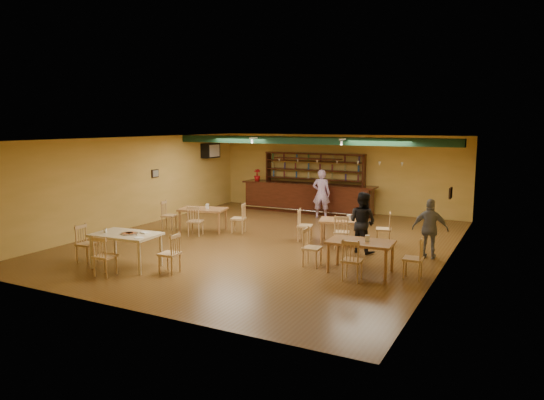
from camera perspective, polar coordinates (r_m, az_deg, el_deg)
The scene contains 22 objects.
floor at distance 14.87m, azimuth -0.54°, elevation -4.73°, with size 12.00×12.00×0.00m, color brown.
ceiling_beam at distance 17.00m, azimuth 3.89°, elevation 6.70°, with size 10.00×0.30×0.25m, color black.
track_rail_left at distance 18.32m, azimuth -0.55°, elevation 7.07°, with size 0.05×2.50×0.05m, color silver.
track_rail_right at distance 17.06m, azimuth 9.05°, elevation 6.85°, with size 0.05×2.50×0.05m, color silver.
ac_unit at distance 20.58m, azimuth -6.93°, elevation 5.54°, with size 0.34×0.70×0.48m, color silver.
picture_left at distance 18.20m, azimuth -13.02°, elevation 2.93°, with size 0.04×0.34×0.28m, color black.
picture_right at distance 13.52m, azimuth 19.46°, elevation 0.75°, with size 0.04×0.34×0.28m, color black.
bar_counter at distance 19.74m, azimuth 4.00°, elevation 0.24°, with size 5.37×0.85×1.13m, color black.
back_bar_hutch at distance 20.24m, azimuth 4.73°, elevation 2.08°, with size 4.15×0.40×2.28m, color black.
poinsettia at distance 20.62m, azimuth -1.68°, elevation 2.85°, with size 0.26×0.26×0.46m, color #AD0F11.
dining_table_a at distance 16.46m, azimuth -7.75°, elevation -2.20°, with size 1.47×0.88×0.73m, color olive.
dining_table_b at distance 14.84m, azimuth 8.04°, elevation -3.50°, with size 1.36×0.82×0.68m, color olive.
dining_table_d at distance 12.02m, azimuth 9.91°, elevation -6.28°, with size 1.49×0.89×0.74m, color olive.
near_table at distance 12.72m, azimuth -16.04°, elevation -5.46°, with size 1.55×0.99×0.83m, color #D3B68D.
pizza_tray at distance 12.55m, azimuth -15.76°, elevation -3.66°, with size 0.40×0.40×0.01m, color silver.
parmesan_shaker at distance 12.85m, azimuth -18.26°, elevation -3.28°, with size 0.07×0.07×0.11m, color #EAE5C6.
napkin_stack at distance 12.53m, azimuth -14.14°, elevation -3.58°, with size 0.20×0.15×0.03m, color white.
pizza_server at distance 12.48m, azimuth -15.03°, elevation -3.66°, with size 0.32×0.09×0.00m, color silver.
side_plate at distance 12.06m, azimuth -14.74°, elevation -4.12°, with size 0.22×0.22×0.01m, color white.
patron_bar at distance 18.60m, azimuth 5.57°, elevation 0.72°, with size 0.65×0.43×1.78m, color #9155B8.
patron_right_a at distance 13.76m, azimuth 10.12°, elevation -2.48°, with size 0.80×0.62×1.64m, color black.
patron_right_b at distance 13.56m, azimuth 17.37°, elevation -3.12°, with size 0.90×0.38×1.54m, color slate.
Camera 1 is at (6.78, -12.78, 3.44)m, focal length 33.47 mm.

